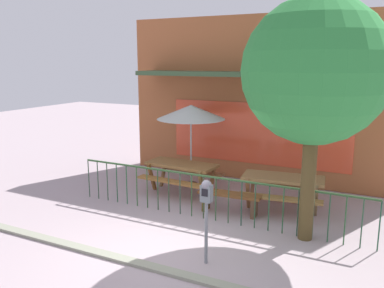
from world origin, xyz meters
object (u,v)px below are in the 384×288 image
Objects in this scene: patio_umbrella at (191,112)px; parking_meter_near at (206,200)px; patio_bench at (230,198)px; street_tree at (315,72)px; picnic_table_left at (182,169)px; picnic_table_right at (283,183)px.

parking_meter_near is at bearing -60.04° from patio_umbrella.
street_tree reaches higher than patio_bench.
parking_meter_near is at bearing -78.49° from patio_bench.
parking_meter_near is at bearing -55.80° from picnic_table_left.
street_tree reaches higher than patio_umbrella.
parking_meter_near is (-0.52, -3.05, 0.51)m from picnic_table_right.
street_tree reaches higher than picnic_table_left.
picnic_table_left is 0.42× the size of street_tree.
parking_meter_near reaches higher than patio_bench.
patio_umbrella is (-0.06, 0.66, 1.38)m from picnic_table_left.
street_tree is (1.30, 1.70, 2.01)m from parking_meter_near.
parking_meter_near is (2.10, -3.09, 0.51)m from picnic_table_left.
patio_bench is 0.98× the size of parking_meter_near.
street_tree is (1.76, -0.56, 2.78)m from patio_bench.
picnic_table_right is at bearing -14.73° from patio_umbrella.
patio_bench is 2.43m from parking_meter_near.
picnic_table_left and picnic_table_right have the same top height.
patio_bench is at bearing -26.94° from picnic_table_left.
picnic_table_left is at bearing 124.20° from parking_meter_near.
patio_umbrella is 1.51× the size of parking_meter_near.
picnic_table_left is 2.62m from picnic_table_right.
parking_meter_near reaches higher than picnic_table_left.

